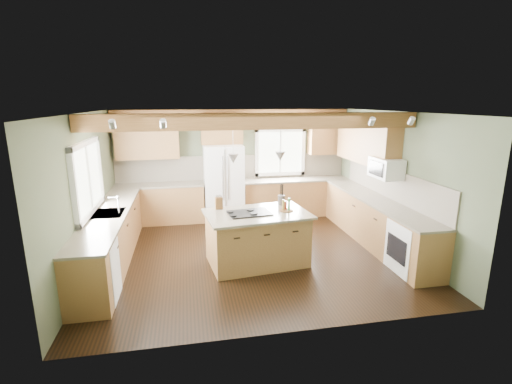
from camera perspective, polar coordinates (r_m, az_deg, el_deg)
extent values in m
plane|color=black|center=(7.08, -0.61, -9.38)|extent=(5.60, 5.60, 0.00)
plane|color=silver|center=(6.50, -0.68, 12.16)|extent=(5.60, 5.60, 0.00)
plane|color=#4A543B|center=(9.09, -3.41, 4.42)|extent=(5.60, 0.00, 5.60)
plane|color=#4A543B|center=(6.78, -24.64, -0.15)|extent=(0.00, 5.00, 5.00)
plane|color=#4A543B|center=(7.66, 20.47, 1.75)|extent=(0.00, 5.00, 5.00)
cube|color=#583719|center=(6.10, 0.02, 10.82)|extent=(5.55, 0.26, 0.26)
cube|color=#583719|center=(8.87, -3.44, 12.23)|extent=(5.55, 0.20, 0.10)
cube|color=brown|center=(9.09, -3.39, 3.84)|extent=(5.58, 0.03, 0.58)
cube|color=brown|center=(7.71, 20.13, 1.17)|extent=(0.03, 3.70, 0.58)
cube|color=brown|center=(8.94, -14.53, -1.83)|extent=(2.02, 0.60, 0.88)
cube|color=#50473B|center=(8.83, -14.71, 1.04)|extent=(2.06, 0.64, 0.04)
cube|color=brown|center=(9.29, 6.06, -0.85)|extent=(2.62, 0.60, 0.88)
cube|color=#50473B|center=(9.19, 6.13, 1.92)|extent=(2.66, 0.64, 0.04)
cube|color=brown|center=(7.00, -21.44, -6.78)|extent=(0.60, 3.70, 0.88)
cube|color=#50473B|center=(6.86, -21.78, -3.18)|extent=(0.64, 3.74, 0.04)
cube|color=brown|center=(7.77, 17.84, -4.45)|extent=(0.60, 3.70, 0.88)
cube|color=#50473B|center=(7.64, 18.09, -1.17)|extent=(0.64, 3.74, 0.04)
cube|color=brown|center=(8.81, -16.39, 7.84)|extent=(1.40, 0.35, 0.90)
cube|color=brown|center=(8.79, -5.31, 9.63)|extent=(0.96, 0.35, 0.70)
cube|color=brown|center=(8.25, 16.60, 7.45)|extent=(0.35, 2.20, 0.90)
cube|color=brown|center=(9.41, 10.86, 8.51)|extent=(0.90, 0.35, 0.90)
cube|color=white|center=(6.77, -24.59, 2.01)|extent=(0.04, 1.60, 1.05)
cube|color=white|center=(9.25, 3.71, 6.14)|extent=(1.10, 0.04, 1.00)
cube|color=#262628|center=(6.86, -21.78, -3.14)|extent=(0.50, 0.65, 0.03)
cylinder|color=#B2B2B7|center=(6.79, -20.40, -1.92)|extent=(0.02, 0.02, 0.28)
cube|color=white|center=(5.83, -23.62, -11.32)|extent=(0.60, 0.60, 0.84)
cube|color=white|center=(6.73, 23.00, -7.87)|extent=(0.60, 0.72, 0.84)
cube|color=white|center=(7.46, 19.37, 3.49)|extent=(0.40, 0.70, 0.38)
cone|color=#B2B2B7|center=(6.05, -3.52, 5.15)|extent=(0.18, 0.18, 0.16)
cone|color=#B2B2B7|center=(6.30, 3.74, 5.50)|extent=(0.18, 0.18, 0.16)
cube|color=white|center=(8.77, -5.00, 1.36)|extent=(0.90, 0.74, 1.80)
cube|color=olive|center=(6.53, 0.17, -7.24)|extent=(1.75, 1.20, 0.88)
cube|color=#50473B|center=(6.38, 0.17, -3.39)|extent=(1.87, 1.32, 0.04)
cube|color=black|center=(6.33, -1.00, -3.25)|extent=(0.76, 0.56, 0.02)
cube|color=brown|center=(6.61, -5.74, -1.72)|extent=(0.13, 0.11, 0.21)
cylinder|color=#38302D|center=(6.87, 3.94, -1.23)|extent=(0.14, 0.14, 0.18)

